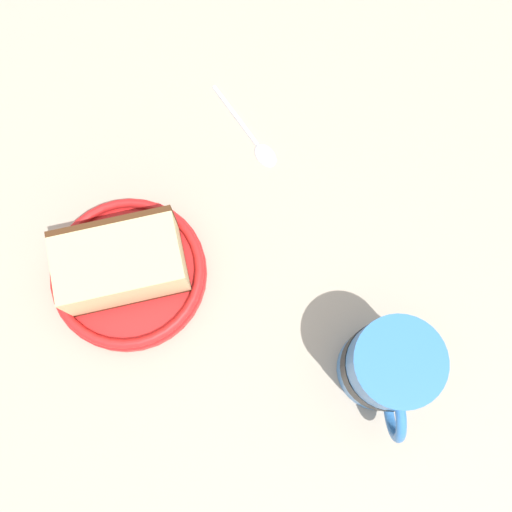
% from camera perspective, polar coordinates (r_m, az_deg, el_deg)
% --- Properties ---
extents(ground_plane, '(1.30, 1.30, 0.04)m').
position_cam_1_polar(ground_plane, '(0.63, -5.68, -3.11)').
color(ground_plane, tan).
extents(small_plate, '(0.16, 0.16, 0.02)m').
position_cam_1_polar(small_plate, '(0.61, -12.12, -1.57)').
color(small_plate, red).
rests_on(small_plate, ground_plane).
extents(cake_slice, '(0.14, 0.13, 0.06)m').
position_cam_1_polar(cake_slice, '(0.58, -12.79, -0.63)').
color(cake_slice, '#472814').
rests_on(cake_slice, small_plate).
extents(tea_mug, '(0.08, 0.10, 0.10)m').
position_cam_1_polar(tea_mug, '(0.55, 12.51, -10.35)').
color(tea_mug, '#3372BF').
rests_on(tea_mug, ground_plane).
extents(teaspoon, '(0.10, 0.07, 0.01)m').
position_cam_1_polar(teaspoon, '(0.65, 0.00, 10.90)').
color(teaspoon, silver).
rests_on(teaspoon, ground_plane).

